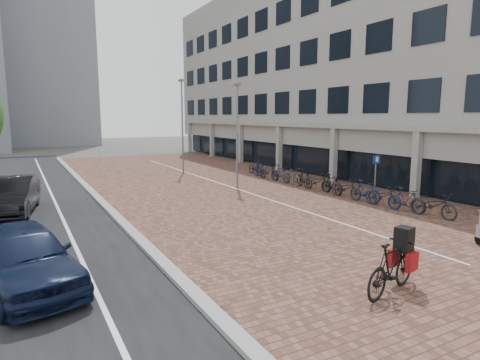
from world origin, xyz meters
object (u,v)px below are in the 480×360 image
object	(u,v)px
car_navy	(23,257)
hero_bike	(392,266)
car_dark	(12,196)
parking_sign	(376,169)

from	to	relation	value
car_navy	hero_bike	bearing A→B (deg)	-44.25
car_navy	car_dark	distance (m)	8.70
car_navy	parking_sign	size ratio (longest dim) A/B	2.16
car_navy	parking_sign	distance (m)	16.47
car_dark	parking_sign	world-z (taller)	parking_sign
car_dark	parking_sign	size ratio (longest dim) A/B	2.22
car_dark	parking_sign	distance (m)	16.85
car_dark	hero_bike	size ratio (longest dim) A/B	2.15
car_dark	parking_sign	bearing A→B (deg)	-6.10
car_navy	car_dark	bearing A→B (deg)	78.43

